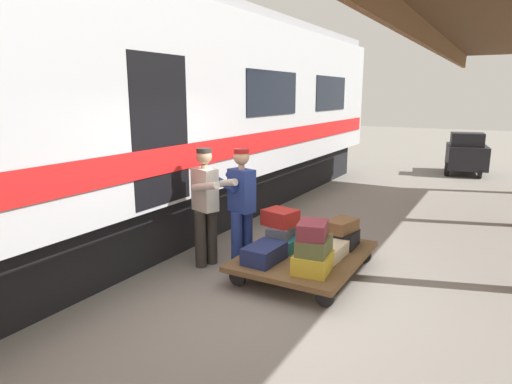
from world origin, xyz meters
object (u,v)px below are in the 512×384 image
luggage_cart (305,256)px  suitcase_tan_vintage (299,231)px  suitcase_brown_leather (341,226)px  suitcase_teal_softside (283,243)px  baggage_tug (466,154)px  porter_in_overalls (241,204)px  suitcase_navy_fabric (264,253)px  suitcase_slate_roller (282,231)px  suitcase_red_plastic (280,217)px  suitcase_black_hardshell (342,239)px  suitcase_burgundy_valise (312,230)px  suitcase_yellow_case (313,263)px  suitcase_olive_duffel (314,245)px  porter_by_door (206,203)px  suitcase_cream_canvas (328,251)px  train_car (84,120)px

luggage_cart → suitcase_tan_vintage: bearing=-58.2°
suitcase_brown_leather → suitcase_teal_softside: bearing=39.4°
suitcase_teal_softside → baggage_tug: (-1.58, -9.65, 0.24)m
luggage_cart → porter_in_overalls: size_ratio=1.16×
luggage_cart → suitcase_teal_softside: (0.34, -0.00, 0.13)m
suitcase_navy_fabric → suitcase_tan_vintage: bearing=-90.0°
suitcase_slate_roller → baggage_tug: 9.76m
luggage_cart → suitcase_red_plastic: suitcase_red_plastic is taller
suitcase_black_hardshell → suitcase_brown_leather: suitcase_brown_leather is taller
suitcase_black_hardshell → baggage_tug: baggage_tug is taller
suitcase_tan_vintage → baggage_tug: (-1.58, -9.11, 0.22)m
suitcase_brown_leather → suitcase_burgundy_valise: bearing=89.9°
suitcase_yellow_case → suitcase_olive_duffel: bearing=-95.1°
luggage_cart → porter_by_door: porter_by_door is taller
suitcase_olive_duffel → suitcase_slate_roller: bearing=-37.8°
porter_in_overalls → luggage_cart: bearing=-168.1°
suitcase_yellow_case → suitcase_burgundy_valise: (0.02, -0.00, 0.42)m
suitcase_navy_fabric → suitcase_red_plastic: size_ratio=1.36×
suitcase_brown_leather → baggage_tug: bearing=-95.7°
luggage_cart → suitcase_cream_canvas: bearing=-180.0°
suitcase_yellow_case → suitcase_cream_canvas: 0.55m
suitcase_navy_fabric → suitcase_red_plastic: (0.06, -0.57, 0.34)m
train_car → suitcase_red_plastic: size_ratio=42.92×
suitcase_olive_duffel → porter_by_door: porter_by_door is taller
suitcase_cream_canvas → porter_in_overalls: porter_in_overalls is taller
suitcase_black_hardshell → suitcase_yellow_case: (0.00, 1.09, 0.01)m
suitcase_cream_canvas → suitcase_olive_duffel: 0.58m
suitcase_yellow_case → suitcase_slate_roller: 0.92m
suitcase_navy_fabric → porter_by_door: 1.15m
suitcase_black_hardshell → suitcase_navy_fabric: (0.67, 1.09, 0.00)m
suitcase_navy_fabric → baggage_tug: bearing=-98.8°
suitcase_cream_canvas → suitcase_burgundy_valise: bearing=88.3°
luggage_cart → suitcase_cream_canvas: 0.36m
suitcase_tan_vintage → porter_by_door: size_ratio=0.36×
train_car → suitcase_black_hardshell: size_ratio=39.34×
suitcase_navy_fabric → porter_in_overalls: size_ratio=0.35×
suitcase_black_hardshell → suitcase_tan_vintage: 0.67m
luggage_cart → suitcase_burgundy_valise: bearing=120.5°
luggage_cart → porter_by_door: size_ratio=1.16×
suitcase_olive_duffel → baggage_tug: (-0.90, -10.18, -0.00)m
suitcase_slate_roller → porter_by_door: 1.13m
train_car → suitcase_navy_fabric: bearing=-175.2°
suitcase_slate_roller → porter_in_overalls: 0.69m
suitcase_black_hardshell → suitcase_slate_roller: size_ratio=0.90×
suitcase_yellow_case → train_car: bearing=3.9°
suitcase_navy_fabric → baggage_tug: size_ratio=0.32×
suitcase_tan_vintage → suitcase_yellow_case: 1.28m
suitcase_brown_leather → suitcase_burgundy_valise: suitcase_burgundy_valise is taller
suitcase_tan_vintage → suitcase_slate_roller: 0.54m
suitcase_teal_softside → suitcase_navy_fabric: (0.00, 0.54, 0.02)m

